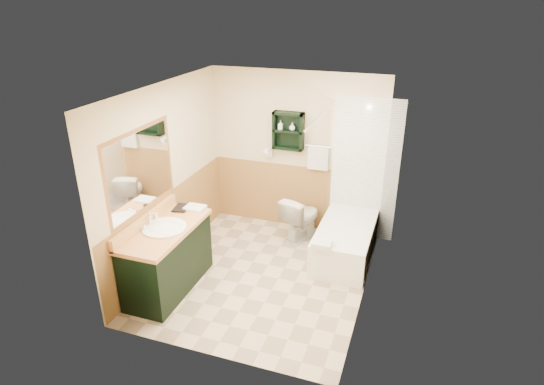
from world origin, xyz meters
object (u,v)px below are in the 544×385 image
Objects in this scene: hair_dryer at (269,151)px; vanity at (168,258)px; soap_bottle_a at (281,127)px; bathtub at (346,240)px; soap_bottle_b at (292,127)px; toilet at (301,218)px; vanity_book at (174,199)px; wall_shelf at (288,131)px.

vanity is at bearing -106.28° from hair_dryer.
bathtub is at bearing -25.02° from soap_bottle_a.
vanity is 11.98× the size of soap_bottle_b.
soap_bottle_b is at bearing 151.10° from bathtub.
toilet is at bearing 55.43° from vanity.
soap_bottle_a is at bearing -12.49° from toilet.
vanity reaches higher than bathtub.
vanity_book reaches higher than bathtub.
soap_bottle_b reaches higher than hair_dryer.
vanity_book is (-0.76, -1.52, -0.25)m from hair_dryer.
vanity_book is at bearing 61.87° from toilet.
bathtub is at bearing 179.77° from toilet.
soap_bottle_b is at bearing -4.75° from hair_dryer.
bathtub is (1.03, -0.54, -1.31)m from wall_shelf.
hair_dryer is (-0.30, 0.02, -0.35)m from wall_shelf.
soap_bottle_b is at bearing 44.37° from vanity_book.
wall_shelf reaches higher than vanity.
vanity_book is at bearing -126.95° from soap_bottle_b.
wall_shelf is at bearing 66.03° from vanity.
soap_bottle_b reaches higher than bathtub.
toilet reaches higher than bathtub.
hair_dryer is 1.10m from toilet.
vanity is 0.87× the size of bathtub.
soap_bottle_a is at bearing 154.98° from bathtub.
toilet is (-0.72, 0.27, 0.09)m from bathtub.
toilet is 5.29× the size of soap_bottle_a.
hair_dryer is at bearing 175.25° from soap_bottle_b.
bathtub is 1.85m from soap_bottle_a.
vanity_book is 1.94× the size of soap_bottle_a.
hair_dryer is 0.44m from soap_bottle_a.
toilet is 6.19× the size of soap_bottle_b.
soap_bottle_b reaches higher than vanity_book.
vanity_book is (-1.06, -1.50, -0.60)m from wall_shelf.
wall_shelf reaches higher than hair_dryer.
vanity_book is 2.27× the size of soap_bottle_b.
vanity is at bearing -142.45° from bathtub.
vanity_book reaches higher than vanity.
hair_dryer is at bearing 54.77° from vanity_book.
soap_bottle_b is (0.36, -0.03, 0.41)m from hair_dryer.
hair_dryer is 0.18× the size of vanity.
wall_shelf is at bearing 175.34° from soap_bottle_b.
soap_bottle_a is at bearing 68.75° from vanity.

